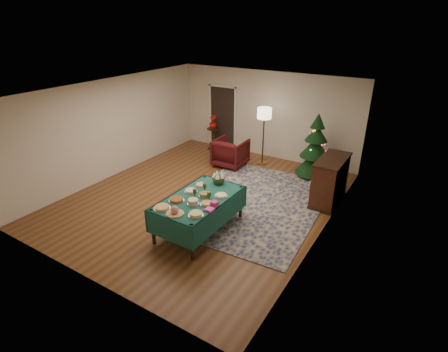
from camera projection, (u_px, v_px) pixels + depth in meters
The scene contains 26 objects.
room_shell at pixel (202, 148), 8.25m from camera, with size 7.00×7.00×7.00m.
doorway at pixel (223, 116), 11.81m from camera, with size 1.08×0.04×2.16m.
rug at pixel (252, 202), 8.59m from camera, with size 3.20×4.20×0.02m, color #152050.
buffet_table at pixel (199, 204), 7.26m from camera, with size 1.19×2.01×0.78m.
platter_0 at pixel (162, 207), 6.78m from camera, with size 0.34×0.34×0.05m.
platter_1 at pixel (175, 211), 6.57m from camera, with size 0.34×0.34×0.17m.
platter_2 at pixel (196, 214), 6.54m from camera, with size 0.29×0.29×0.06m.
platter_3 at pixel (176, 200), 7.06m from camera, with size 0.32×0.32×0.05m.
platter_4 at pixel (193, 202), 6.93m from camera, with size 0.24×0.24×0.11m.
platter_5 at pixel (207, 203), 6.93m from camera, with size 0.27×0.27×0.04m.
platter_6 at pixel (191, 191), 7.42m from camera, with size 0.28×0.28×0.05m.
platter_7 at pixel (205, 195), 7.24m from camera, with size 0.25×0.25×0.07m.
platter_8 at pixel (221, 195), 7.24m from camera, with size 0.27×0.27×0.04m.
platter_9 at pixel (201, 185), 7.69m from camera, with size 0.26×0.26×0.04m.
goblet_0 at pixel (205, 187), 7.44m from camera, with size 0.08×0.08×0.18m.
goblet_1 at pixel (209, 195), 7.08m from camera, with size 0.08×0.08×0.18m.
goblet_2 at pixel (195, 192), 7.20m from camera, with size 0.08×0.08×0.18m.
napkin_stack at pixel (209, 210), 6.71m from camera, with size 0.16×0.16×0.04m, color #F544BC.
gift_box at pixel (214, 204), 6.85m from camera, with size 0.12×0.12×0.10m, color #D33A79.
centerpiece at pixel (219, 178), 7.74m from camera, with size 0.28×0.28×0.32m.
armchair at pixel (230, 151), 10.54m from camera, with size 0.90×0.84×0.93m, color #410D0F.
floor_lamp at pixel (264, 117), 10.27m from camera, with size 0.42×0.42×1.75m.
side_table at pixel (213, 139), 11.92m from camera, with size 0.41×0.41×0.73m.
potted_plant at pixel (213, 125), 11.71m from camera, with size 0.25×0.45×0.25m, color #B0110C.
christmas_tree at pixel (315, 149), 9.70m from camera, with size 1.32×1.32×1.83m.
piano at pixel (330, 181), 8.43m from camera, with size 0.63×1.32×1.14m.
Camera 1 is at (4.53, -6.34, 4.19)m, focal length 28.00 mm.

